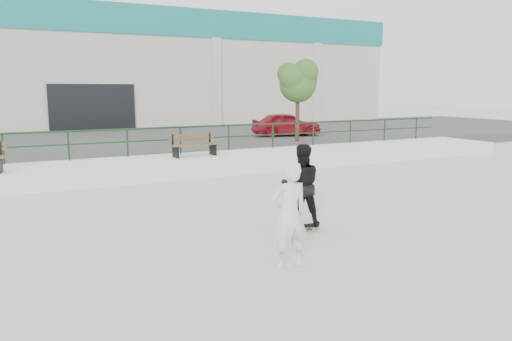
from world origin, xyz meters
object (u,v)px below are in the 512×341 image
standing_skater (301,185)px  seated_skater (289,215)px  bench_right (194,145)px  tree (298,80)px  red_car (286,124)px  skateboard (301,227)px

standing_skater → seated_skater: 2.23m
bench_right → tree: size_ratio=0.48×
bench_right → seated_skater: size_ratio=1.02×
tree → red_car: size_ratio=1.06×
tree → red_car: (0.92, 2.59, -2.22)m
skateboard → seated_skater: size_ratio=0.45×
tree → standing_skater: bearing=-121.6°
skateboard → seated_skater: (-1.35, -1.77, 0.82)m
red_car → seated_skater: bearing=163.0°
bench_right → red_car: bearing=32.0°
tree → skateboard: tree is taller
bench_right → seated_skater: bearing=-106.5°
tree → seated_skater: (-8.23, -12.94, -2.43)m
bench_right → skateboard: (-0.77, -8.49, -0.83)m
tree → skateboard: size_ratio=4.73×
tree → bench_right: bearing=-156.3°
tree → red_car: tree is taller
bench_right → standing_skater: bearing=-100.0°
skateboard → bench_right: bearing=91.2°
tree → skateboard: bearing=-121.6°
tree → skateboard: 13.52m
red_car → tree: bearing=174.0°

